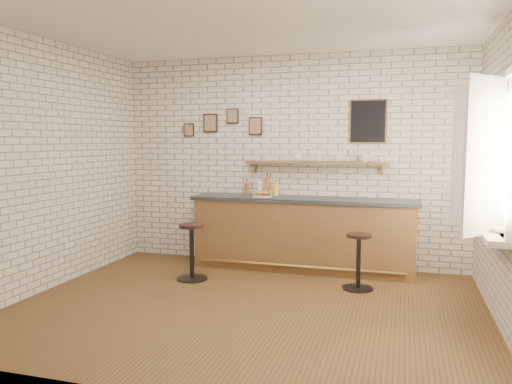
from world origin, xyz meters
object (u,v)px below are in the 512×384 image
Objects in this scene: condiment_bottle_yellow at (276,189)px; bar_counter at (303,234)px; bitters_bottle_brown at (247,188)px; shelf_cup_d at (365,158)px; bar_stool_right at (358,260)px; book_upper at (488,228)px; ciabatta_sandwich at (263,194)px; book_lower at (488,230)px; shelf_cup_c at (338,159)px; sandwich_plate at (262,196)px; shelf_cup_a at (298,158)px; bitters_bottle_white at (260,188)px; shelf_cup_b at (319,158)px; bar_stool_left at (192,250)px; bitters_bottle_amber at (267,186)px.

bar_counter is at bearing -18.63° from condiment_bottle_yellow.
bitters_bottle_brown is 2.14× the size of shelf_cup_d.
bar_counter is 1.05m from bitters_bottle_brown.
shelf_cup_d reaches higher than bar_counter.
bar_stool_right is 1.65m from book_upper.
shelf_cup_d is at bearing 2.79° from condiment_bottle_yellow.
ciabatta_sandwich is 3.06m from book_lower.
shelf_cup_c is (1.00, 0.26, 0.49)m from ciabatta_sandwich.
sandwich_plate is 1.45× the size of ciabatta_sandwich.
shelf_cup_a reaches higher than bitters_bottle_brown.
shelf_cup_a is at bearing 120.98° from shelf_cup_c.
shelf_cup_a reaches higher than bitters_bottle_white.
shelf_cup_b reaches higher than condiment_bottle_yellow.
shelf_cup_d reaches higher than shelf_cup_c.
condiment_bottle_yellow is at bearing 145.79° from book_upper.
bitters_bottle_brown is 0.86m from shelf_cup_a.
book_upper is at bearing -118.93° from shelf_cup_b.
bar_counter is 4.29× the size of bar_stool_left.
shelf_cup_a reaches higher than sandwich_plate.
bar_stool_right is at bearing -40.80° from bar_counter.
shelf_cup_a is at bearing 4.62° from bitters_bottle_brown.
bar_stool_right is (1.38, -0.85, -0.78)m from bitters_bottle_amber.
shelf_cup_a reaches higher than shelf_cup_b.
condiment_bottle_yellow is 0.54m from shelf_cup_a.
shelf_cup_c is (0.45, 0.20, 1.04)m from bar_counter.
book_upper is at bearing -36.45° from bar_counter.
ciabatta_sandwich is 0.92m from shelf_cup_b.
shelf_cup_a reaches higher than ciabatta_sandwich.
shelf_cup_c reaches higher than sandwich_plate.
bar_counter is 14.91× the size of book_upper.
bitters_bottle_amber is at bearing 147.13° from book_upper.
ciabatta_sandwich is 0.36m from bitters_bottle_brown.
bitters_bottle_white is at bearing 124.08° from shelf_cup_c.
sandwich_plate is at bearing -126.39° from condiment_bottle_yellow.
sandwich_plate is 0.04m from ciabatta_sandwich.
sandwich_plate is at bearing -159.97° from shelf_cup_d.
bar_stool_right is (1.38, -0.66, -0.69)m from ciabatta_sandwich.
shelf_cup_c reaches higher than bitters_bottle_amber.
shelf_cup_d reaches higher than shelf_cup_b.
bitters_bottle_white is 1.21× the size of condiment_bottle_yellow.
bitters_bottle_brown reaches higher than book_upper.
shelf_cup_a is at bearing -170.58° from shelf_cup_d.
shelf_cup_d reaches higher than bitters_bottle_amber.
ciabatta_sandwich is at bearing -62.69° from bitters_bottle_white.
bitters_bottle_white is (-0.66, 0.14, 0.61)m from bar_counter.
shelf_cup_d is at bearing -76.57° from shelf_cup_b.
bar_counter is at bearing 145.10° from shelf_cup_c.
book_upper is (2.67, -1.50, -0.09)m from ciabatta_sandwich.
book_lower reaches higher than bar_stool_left.
bitters_bottle_white is 0.24m from condiment_bottle_yellow.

